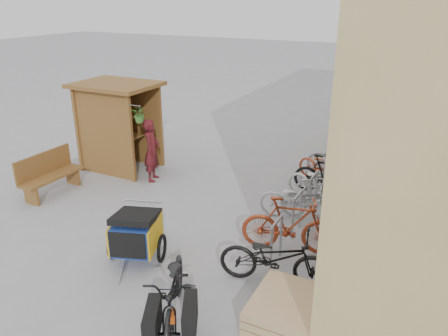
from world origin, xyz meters
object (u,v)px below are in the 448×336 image
at_px(child_trailer, 136,232).
at_px(bike_6, 325,167).
at_px(bike_1, 290,225).
at_px(bike_4, 322,184).
at_px(person_kiosk, 152,150).
at_px(cargo_bike, 175,294).
at_px(bike_0, 275,258).
at_px(bike_3, 316,199).
at_px(pallet_stack, 287,310).
at_px(bike_7, 339,160).
at_px(kiosk, 115,114).
at_px(shopping_carts, 375,139).
at_px(bike_2, 299,200).
at_px(bench, 49,173).
at_px(bike_5, 327,175).

distance_m(child_trailer, bike_6, 5.52).
bearing_deg(bike_1, bike_4, -13.88).
distance_m(person_kiosk, bike_6, 4.51).
height_order(cargo_bike, bike_1, bike_1).
height_order(bike_0, bike_6, bike_0).
bearing_deg(bike_3, bike_0, 164.94).
distance_m(pallet_stack, bike_6, 5.52).
bearing_deg(bike_6, bike_7, -13.42).
distance_m(kiosk, bike_4, 5.77).
relative_size(pallet_stack, shopping_carts, 0.60).
distance_m(cargo_bike, bike_3, 4.25).
distance_m(kiosk, bike_1, 6.10).
relative_size(child_trailer, cargo_bike, 0.82).
bearing_deg(pallet_stack, shopping_carts, 90.00).
relative_size(pallet_stack, bike_6, 0.75).
bearing_deg(bike_7, pallet_stack, -175.43).
bearing_deg(bike_7, bike_3, -179.77).
relative_size(bike_1, bike_4, 1.05).
bearing_deg(bike_7, person_kiosk, 116.61).
bearing_deg(bike_0, bike_1, -7.53).
bearing_deg(bike_1, person_kiosk, 54.18).
bearing_deg(kiosk, bike_7, 19.29).
bearing_deg(bike_2, bike_7, -13.73).
bearing_deg(bike_1, pallet_stack, -176.78).
height_order(person_kiosk, bike_0, person_kiosk).
distance_m(shopping_carts, bike_0, 7.05).
height_order(person_kiosk, bike_1, person_kiosk).
xyz_separation_m(cargo_bike, bike_7, (0.88, 6.61, 0.00)).
relative_size(bike_6, bike_7, 0.92).
distance_m(shopping_carts, bike_2, 4.75).
xyz_separation_m(pallet_stack, bike_3, (-0.53, 3.39, 0.24)).
bearing_deg(shopping_carts, bike_4, -99.83).
relative_size(bench, bike_0, 0.88).
xyz_separation_m(kiosk, bike_5, (5.65, 0.88, -1.06)).
bearing_deg(bike_2, bike_3, -62.91).
relative_size(pallet_stack, bike_0, 0.64).
bearing_deg(bike_5, person_kiosk, 102.69).
distance_m(person_kiosk, bike_7, 4.90).
height_order(bike_4, bike_6, bike_4).
xyz_separation_m(bike_2, bike_5, (0.20, 1.58, 0.04)).
xyz_separation_m(person_kiosk, bike_5, (4.29, 1.18, -0.33)).
xyz_separation_m(pallet_stack, bike_0, (-0.50, 0.81, 0.28)).
bearing_deg(bench, child_trailer, -19.29).
distance_m(pallet_stack, bike_4, 4.32).
distance_m(cargo_bike, bike_2, 3.98).
bearing_deg(bike_3, person_kiosk, 71.90).
distance_m(shopping_carts, person_kiosk, 6.52).
height_order(pallet_stack, person_kiosk, person_kiosk).
xyz_separation_m(kiosk, pallet_stack, (6.28, -3.87, -1.34)).
height_order(shopping_carts, bike_5, shopping_carts).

